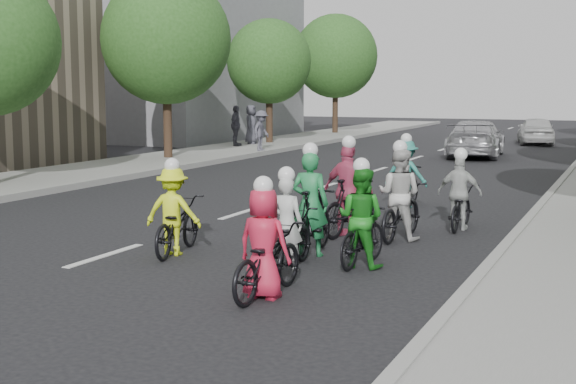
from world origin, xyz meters
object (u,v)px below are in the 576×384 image
Objects in this scene: follow_car_trail at (536,130)px; cyclist_4 at (266,255)px; cyclist_5 at (312,215)px; spectator_1 at (236,126)px; spectator_2 at (251,124)px; cyclist_1 at (362,226)px; follow_car_lead at (476,139)px; cyclist_6 at (400,204)px; spectator_0 at (261,131)px; cyclist_0 at (288,235)px; cyclist_2 at (175,219)px; cyclist_8 at (460,202)px; cyclist_3 at (349,199)px; cyclist_7 at (406,179)px.

cyclist_4 is at bearing 79.71° from follow_car_trail.
spectator_1 is at bearing -62.17° from cyclist_5.
spectator_2 is at bearing -9.58° from spectator_1.
follow_car_lead is at bearing -78.01° from cyclist_1.
spectator_0 is (-10.36, 15.74, 0.34)m from cyclist_6.
cyclist_0 is 0.94× the size of cyclist_4.
cyclist_5 reaches higher than cyclist_0.
spectator_1 reaches higher than cyclist_2.
follow_car_lead is 2.78× the size of spectator_1.
cyclist_5 is 28.40m from follow_car_trail.
cyclist_1 is 3.16m from cyclist_2.
follow_car_trail is 14.76m from spectator_1.
cyclist_8 is 0.89× the size of spectator_2.
cyclist_3 is (-1.03, 2.35, 0.05)m from cyclist_1.
cyclist_1 is 25.14m from spectator_2.
cyclist_0 is at bearing 93.98° from cyclist_7.
spectator_0 is at bearing -141.35° from spectator_1.
cyclist_0 is at bearing -160.97° from spectator_2.
spectator_1 is (-13.40, 16.33, 0.50)m from cyclist_8.
spectator_1 is (-2.24, 2.04, 0.07)m from spectator_0.
cyclist_4 is 22.82m from follow_car_lead.
spectator_2 reaches higher than follow_car_trail.
cyclist_4 reaches higher than cyclist_8.
follow_car_lead is at bearing -97.41° from spectator_1.
cyclist_0 is 0.35× the size of follow_car_lead.
cyclist_6 is at bearing -153.72° from spectator_1.
follow_car_trail is at bearing -87.15° from cyclist_7.
cyclist_7 is at bearing -149.13° from spectator_1.
cyclist_3 is 3.93m from cyclist_7.
spectator_0 reaches higher than cyclist_8.
cyclist_5 is at bearing -77.89° from cyclist_4.
cyclist_1 is at bearing 80.89° from follow_car_trail.
cyclist_3 reaches higher than follow_car_trail.
spectator_2 is (-11.64, 15.43, 0.39)m from cyclist_7.
cyclist_2 is at bearing 82.03° from follow_car_lead.
cyclist_2 is 1.04× the size of spectator_1.
cyclist_8 is 0.32× the size of follow_car_lead.
cyclist_5 is 24.18m from spectator_2.
cyclist_1 reaches higher than follow_car_lead.
cyclist_2 is at bearing 75.95° from cyclist_7.
spectator_0 is at bearing -53.14° from cyclist_6.
cyclist_6 reaches higher than cyclist_8.
cyclist_8 is (1.77, 3.38, -0.11)m from cyclist_5.
cyclist_6 is 1.07× the size of spectator_1.
spectator_0 is (-9.40, 15.82, 0.29)m from cyclist_3.
cyclist_0 is 4.82m from cyclist_8.
cyclist_6 is 3.96m from cyclist_7.
cyclist_6 is 21.79m from spectator_1.
cyclist_3 reaches higher than spectator_0.
spectator_0 is (-7.30, 18.57, 0.39)m from cyclist_2.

